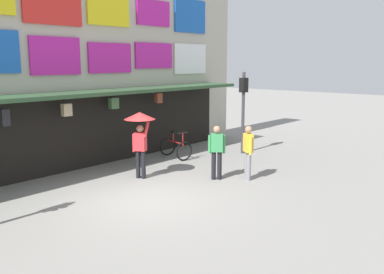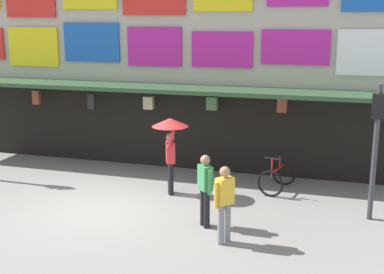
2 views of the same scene
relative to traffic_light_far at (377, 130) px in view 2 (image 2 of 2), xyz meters
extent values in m
plane|color=gray|center=(-6.37, -1.24, -2.14)|extent=(80.00, 80.00, 0.00)
cube|color=#B2AD9E|center=(-6.37, 3.36, 1.86)|extent=(18.00, 1.20, 8.00)
cube|color=#2D4C2D|center=(-6.37, 2.06, 0.46)|extent=(15.30, 1.40, 0.12)
cube|color=yellow|center=(-10.58, 2.71, 1.56)|extent=(1.81, 0.08, 1.26)
cube|color=blue|center=(-8.48, 2.71, 1.73)|extent=(1.89, 0.08, 1.21)
cube|color=#B71E93|center=(-6.37, 2.71, 1.63)|extent=(1.73, 0.08, 1.17)
cube|color=#B71E93|center=(-4.26, 2.71, 1.58)|extent=(1.82, 0.08, 1.03)
cube|color=#B71E93|center=(-2.15, 2.71, 1.68)|extent=(1.91, 0.08, 0.96)
cube|color=white|center=(-0.04, 2.71, 1.57)|extent=(1.95, 0.08, 1.24)
cylinder|color=black|center=(-10.31, 2.27, 0.29)|extent=(0.02, 0.02, 0.21)
cube|color=brown|center=(-10.31, 2.27, -0.03)|extent=(0.24, 0.15, 0.44)
cylinder|color=black|center=(-8.31, 2.23, 0.28)|extent=(0.02, 0.02, 0.23)
cube|color=#232328|center=(-8.31, 2.23, -0.07)|extent=(0.22, 0.13, 0.47)
cylinder|color=black|center=(-6.40, 2.22, 0.29)|extent=(0.02, 0.02, 0.23)
cube|color=tan|center=(-6.40, 2.22, -0.02)|extent=(0.30, 0.18, 0.39)
cylinder|color=black|center=(-4.45, 2.36, 0.31)|extent=(0.02, 0.02, 0.18)
cube|color=#477042|center=(-4.45, 2.36, 0.03)|extent=(0.32, 0.19, 0.38)
cylinder|color=black|center=(-2.40, 2.25, 0.34)|extent=(0.02, 0.02, 0.13)
cube|color=brown|center=(-2.40, 2.25, 0.08)|extent=(0.27, 0.16, 0.38)
cube|color=black|center=(-6.37, 2.74, -0.89)|extent=(15.30, 0.04, 2.50)
cylinder|color=#38383D|center=(0.00, -0.01, -0.54)|extent=(0.12, 0.12, 3.20)
cube|color=black|center=(0.00, -0.01, 0.56)|extent=(0.31, 0.27, 0.56)
sphere|color=red|center=(0.02, 0.12, 0.69)|extent=(0.15, 0.15, 0.15)
sphere|color=black|center=(0.02, 0.12, 0.43)|extent=(0.15, 0.15, 0.15)
torus|color=black|center=(-2.47, 0.87, -1.78)|extent=(0.72, 0.21, 0.72)
torus|color=black|center=(-2.24, 1.94, -1.78)|extent=(0.72, 0.21, 0.72)
cylinder|color=#B21E1E|center=(-2.35, 1.41, -1.53)|extent=(0.26, 0.98, 0.05)
cylinder|color=#B21E1E|center=(-2.32, 1.57, -1.36)|extent=(0.04, 0.04, 0.35)
cube|color=black|center=(-2.32, 1.57, -1.17)|extent=(0.14, 0.22, 0.06)
cylinder|color=#B21E1E|center=(-2.45, 0.95, -1.36)|extent=(0.04, 0.04, 0.50)
cylinder|color=black|center=(-2.45, 0.95, -1.11)|extent=(0.44, 0.13, 0.04)
cylinder|color=gray|center=(-2.94, -2.19, -1.70)|extent=(0.14, 0.14, 0.88)
cylinder|color=gray|center=(-3.05, -2.33, -1.70)|extent=(0.14, 0.14, 0.88)
cube|color=gold|center=(-3.00, -2.26, -0.98)|extent=(0.39, 0.42, 0.56)
sphere|color=#A87A5B|center=(-3.00, -2.26, -0.57)|extent=(0.22, 0.22, 0.22)
cylinder|color=gold|center=(-2.87, -2.09, -1.03)|extent=(0.09, 0.09, 0.56)
cylinder|color=gold|center=(-3.13, -2.44, -1.03)|extent=(0.09, 0.09, 0.56)
cylinder|color=black|center=(-3.67, -1.46, -1.70)|extent=(0.14, 0.14, 0.88)
cylinder|color=black|center=(-3.55, -1.59, -1.70)|extent=(0.14, 0.14, 0.88)
cube|color=#388E51|center=(-3.61, -1.53, -0.98)|extent=(0.40, 0.42, 0.56)
sphere|color=#A87A5B|center=(-3.61, -1.53, -0.57)|extent=(0.22, 0.22, 0.22)
cylinder|color=#388E51|center=(-3.76, -1.36, -1.03)|extent=(0.09, 0.09, 0.56)
cylinder|color=#388E51|center=(-3.47, -1.69, -1.03)|extent=(0.09, 0.09, 0.56)
cylinder|color=black|center=(-5.10, 0.42, -1.70)|extent=(0.14, 0.14, 0.88)
cylinder|color=black|center=(-5.03, 0.25, -1.70)|extent=(0.14, 0.14, 0.88)
cube|color=red|center=(-5.06, 0.33, -0.98)|extent=(0.35, 0.42, 0.56)
sphere|color=#A87A5B|center=(-5.06, 0.33, -0.57)|extent=(0.22, 0.22, 0.22)
cylinder|color=red|center=(-5.15, 0.54, -1.03)|extent=(0.09, 0.09, 0.56)
cylinder|color=red|center=(-4.98, 0.13, -0.58)|extent=(0.23, 0.09, 0.48)
cylinder|color=#4C3823|center=(-4.98, 0.13, -0.47)|extent=(0.02, 0.02, 0.55)
cone|color=red|center=(-5.06, 0.33, -0.17)|extent=(0.96, 0.96, 0.22)
camera|label=1|loc=(-13.44, -9.15, 1.47)|focal=38.82mm
camera|label=2|loc=(-0.82, -11.97, 2.49)|focal=47.59mm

